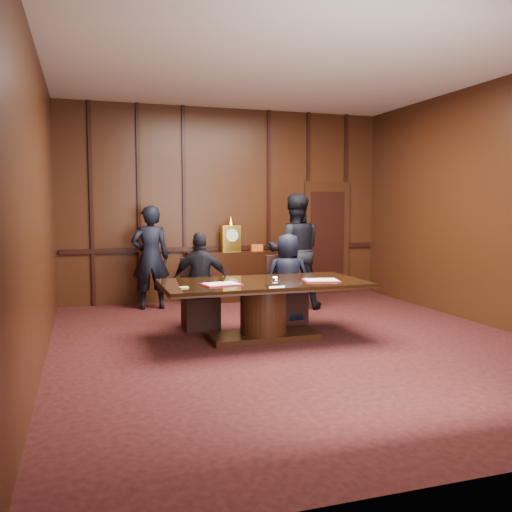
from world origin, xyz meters
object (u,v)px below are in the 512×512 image
(signatory_right, at_px, (288,278))
(witness_right, at_px, (295,251))
(sideboard, at_px, (231,274))
(signatory_left, at_px, (201,281))
(witness_left, at_px, (150,257))
(conference_table, at_px, (263,300))

(signatory_right, height_order, witness_right, witness_right)
(sideboard, xyz_separation_m, signatory_left, (-1.00, -2.10, 0.20))
(signatory_right, bearing_deg, witness_left, -33.78)
(sideboard, xyz_separation_m, signatory_right, (0.30, -2.10, 0.18))
(witness_left, xyz_separation_m, witness_right, (2.33, -0.67, 0.10))
(conference_table, distance_m, signatory_left, 1.05)
(witness_right, bearing_deg, signatory_left, 44.20)
(conference_table, bearing_deg, sideboard, 83.13)
(signatory_left, bearing_deg, signatory_right, -164.54)
(sideboard, relative_size, signatory_right, 1.20)
(signatory_right, bearing_deg, sideboard, -71.30)
(signatory_right, bearing_deg, signatory_left, 10.59)
(signatory_right, bearing_deg, witness_right, -105.82)
(sideboard, distance_m, signatory_right, 2.13)
(conference_table, distance_m, signatory_right, 1.04)
(signatory_left, height_order, witness_left, witness_left)
(sideboard, bearing_deg, signatory_right, -81.89)
(signatory_left, distance_m, witness_right, 2.15)
(sideboard, height_order, witness_left, witness_left)
(witness_left, bearing_deg, sideboard, -164.99)
(signatory_left, relative_size, witness_left, 0.79)
(signatory_right, distance_m, witness_left, 2.51)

